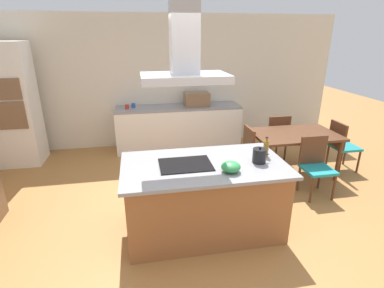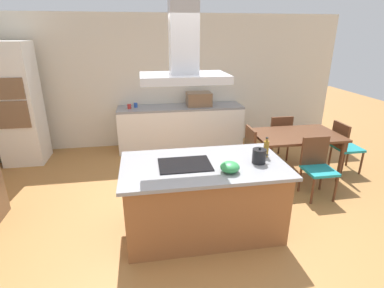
{
  "view_description": "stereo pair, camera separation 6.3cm",
  "coord_description": "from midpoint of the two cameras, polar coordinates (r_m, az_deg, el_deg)",
  "views": [
    {
      "loc": [
        -0.71,
        -3.05,
        2.32
      ],
      "look_at": [
        -0.07,
        0.4,
        1.0
      ],
      "focal_mm": 27.6,
      "sensor_mm": 36.0,
      "label": 1
    },
    {
      "loc": [
        -0.65,
        -3.06,
        2.32
      ],
      "look_at": [
        -0.07,
        0.4,
        1.0
      ],
      "focal_mm": 27.6,
      "sensor_mm": 36.0,
      "label": 2
    }
  ],
  "objects": [
    {
      "name": "tea_kettle",
      "position": [
        3.52,
        12.41,
        -2.21
      ],
      "size": [
        0.21,
        0.16,
        0.2
      ],
      "color": "black",
      "rests_on": "kitchen_island"
    },
    {
      "name": "chair_at_right_end",
      "position": [
        5.8,
        26.62,
        0.14
      ],
      "size": [
        0.42,
        0.42,
        0.89
      ],
      "color": "teal",
      "rests_on": "ground"
    },
    {
      "name": "chair_at_left_end",
      "position": [
        4.93,
        9.31,
        -1.21
      ],
      "size": [
        0.42,
        0.42,
        0.89
      ],
      "color": "teal",
      "rests_on": "ground"
    },
    {
      "name": "countertop_microwave",
      "position": [
        6.18,
        0.6,
        8.68
      ],
      "size": [
        0.5,
        0.38,
        0.28
      ],
      "primitive_type": "cube",
      "color": "brown",
      "rests_on": "back_counter"
    },
    {
      "name": "wall_back",
      "position": [
        6.42,
        -4.45,
        11.87
      ],
      "size": [
        7.2,
        0.1,
        2.7
      ],
      "primitive_type": "cube",
      "color": "beige",
      "rests_on": "ground"
    },
    {
      "name": "kitchen_island",
      "position": [
        3.65,
        1.75,
        -10.21
      ],
      "size": [
        1.91,
        1.06,
        0.9
      ],
      "color": "#995B33",
      "rests_on": "ground"
    },
    {
      "name": "cooktop",
      "position": [
        3.4,
        -1.81,
        -3.99
      ],
      "size": [
        0.6,
        0.44,
        0.01
      ],
      "primitive_type": "cube",
      "color": "black",
      "rests_on": "kitchen_island"
    },
    {
      "name": "wall_oven_stack",
      "position": [
        6.24,
        -31.36,
        6.35
      ],
      "size": [
        0.7,
        0.66,
        2.2
      ],
      "color": "white",
      "rests_on": "ground"
    },
    {
      "name": "coffee_mug_blue",
      "position": [
        6.17,
        -11.56,
        7.33
      ],
      "size": [
        0.08,
        0.08,
        0.09
      ],
      "primitive_type": "cylinder",
      "color": "#2D56B2",
      "rests_on": "back_counter"
    },
    {
      "name": "mixing_bowl",
      "position": [
        3.24,
        6.95,
        -4.41
      ],
      "size": [
        0.21,
        0.21,
        0.12
      ],
      "primitive_type": "ellipsoid",
      "color": "#33934C",
      "rests_on": "kitchen_island"
    },
    {
      "name": "dining_table",
      "position": [
        5.25,
        18.86,
        1.13
      ],
      "size": [
        1.4,
        0.9,
        0.75
      ],
      "color": "#59331E",
      "rests_on": "ground"
    },
    {
      "name": "chair_facing_island",
      "position": [
        4.78,
        22.41,
        -3.3
      ],
      "size": [
        0.42,
        0.42,
        0.89
      ],
      "color": "teal",
      "rests_on": "ground"
    },
    {
      "name": "ground",
      "position": [
        5.16,
        -1.85,
        -6.12
      ],
      "size": [
        16.0,
        16.0,
        0.0
      ],
      "primitive_type": "plane",
      "color": "#AD753D"
    },
    {
      "name": "range_hood",
      "position": [
        3.1,
        -2.06,
        16.55
      ],
      "size": [
        0.9,
        0.55,
        0.78
      ],
      "color": "#ADADB2"
    },
    {
      "name": "back_counter",
      "position": [
        6.27,
        -2.87,
        3.25
      ],
      "size": [
        2.58,
        0.62,
        0.9
      ],
      "color": "white",
      "rests_on": "ground"
    },
    {
      "name": "olive_oil_bottle",
      "position": [
        3.71,
        13.63,
        -0.76
      ],
      "size": [
        0.06,
        0.06,
        0.25
      ],
      "color": "olive",
      "rests_on": "kitchen_island"
    },
    {
      "name": "chair_facing_back_wall",
      "position": [
        5.86,
        15.62,
        1.82
      ],
      "size": [
        0.42,
        0.42,
        0.89
      ],
      "color": "teal",
      "rests_on": "ground"
    },
    {
      "name": "coffee_mug_red",
      "position": [
        6.08,
        -12.74,
        7.04
      ],
      "size": [
        0.08,
        0.08,
        0.09
      ],
      "primitive_type": "cylinder",
      "color": "red",
      "rests_on": "back_counter"
    }
  ]
}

